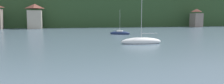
# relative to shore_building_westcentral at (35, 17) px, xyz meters

# --- Properties ---
(wooded_hillside) EXTENTS (352.00, 57.73, 51.57)m
(wooded_hillside) POSITION_rel_shore_building_westcentral_xyz_m (21.59, 38.93, 3.16)
(wooded_hillside) COLOR #2D4C28
(wooded_hillside) RESTS_ON ground_plane
(shore_building_westcentral) EXTENTS (5.15, 6.09, 9.20)m
(shore_building_westcentral) POSITION_rel_shore_building_westcentral_xyz_m (0.00, 0.00, 0.00)
(shore_building_westcentral) COLOR #BCB29E
(shore_building_westcentral) RESTS_ON ground_plane
(shore_building_central) EXTENTS (4.22, 4.63, 8.08)m
(shore_building_central) POSITION_rel_shore_building_westcentral_xyz_m (68.29, -0.69, -0.54)
(shore_building_central) COLOR gray
(shore_building_central) RESTS_ON ground_plane
(sailboat_mid_3) EXTENTS (6.38, 2.38, 8.51)m
(sailboat_mid_3) POSITION_rel_shore_building_westcentral_xyz_m (20.56, -54.53, -4.15)
(sailboat_mid_3) COLOR white
(sailboat_mid_3) RESTS_ON ground_plane
(sailboat_far_5) EXTENTS (5.04, 3.83, 6.22)m
(sailboat_far_5) POSITION_rel_shore_building_westcentral_xyz_m (22.73, -35.28, -4.18)
(sailboat_far_5) COLOR navy
(sailboat_far_5) RESTS_ON ground_plane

